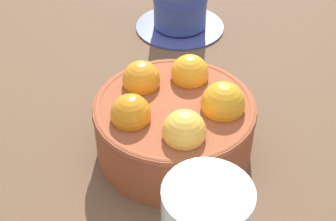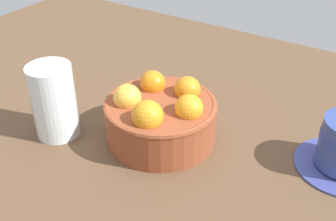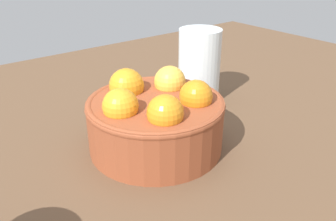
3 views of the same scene
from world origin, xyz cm
name	(u,v)px [view 3 (image 3 of 3)]	position (x,y,z in cm)	size (l,w,h in cm)	color
ground_plane	(156,161)	(0.00, 0.00, -2.26)	(128.94, 91.50, 4.52)	brown
terracotta_bowl	(155,117)	(0.01, -0.05, 4.07)	(16.60, 16.60, 9.20)	brown
water_glass	(199,66)	(-14.03, -7.47, 5.73)	(6.57, 6.57, 11.46)	silver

